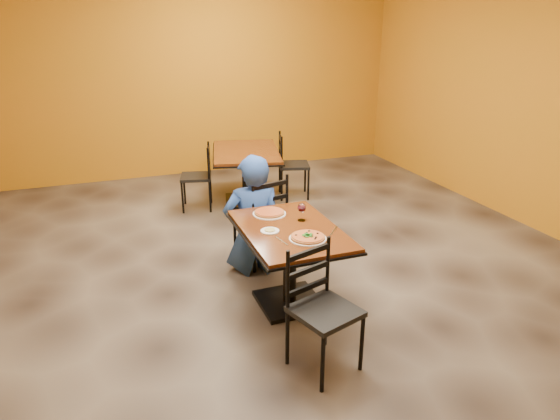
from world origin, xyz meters
name	(u,v)px	position (x,y,z in m)	size (l,w,h in m)	color
floor	(271,279)	(0.00, 0.00, 0.00)	(7.00, 8.00, 0.01)	black
wall_back	(188,82)	(0.00, 4.00, 1.50)	(7.00, 0.01, 3.00)	#B26A13
table_main	(290,248)	(0.00, -0.50, 0.56)	(0.83, 1.23, 0.75)	#5E280E
table_second	(246,164)	(0.43, 2.26, 0.56)	(1.20, 1.52, 0.75)	#5E280E
chair_main_near	(325,312)	(-0.08, -1.42, 0.47)	(0.43, 0.43, 0.95)	black
chair_main_far	(260,218)	(0.03, 0.44, 0.49)	(0.44, 0.44, 0.98)	black
chair_second_left	(196,177)	(-0.29, 2.26, 0.44)	(0.40, 0.40, 0.89)	black
chair_second_right	(294,165)	(1.14, 2.26, 0.47)	(0.42, 0.42, 0.93)	black
diner	(253,213)	(-0.09, 0.29, 0.61)	(0.61, 0.40, 1.22)	navy
plate_main	(308,239)	(0.05, -0.76, 0.76)	(0.31, 0.31, 0.01)	white
pizza_main	(308,237)	(0.05, -0.76, 0.77)	(0.28, 0.28, 0.02)	maroon
plate_far	(269,214)	(-0.06, -0.12, 0.76)	(0.31, 0.31, 0.01)	white
pizza_far	(269,212)	(-0.06, -0.12, 0.77)	(0.28, 0.28, 0.02)	orange
side_plate	(270,231)	(-0.19, -0.51, 0.76)	(0.16, 0.16, 0.01)	white
dip	(270,230)	(-0.19, -0.51, 0.76)	(0.09, 0.09, 0.01)	tan
wine_glass	(302,211)	(0.16, -0.37, 0.84)	(0.08, 0.08, 0.18)	white
fork	(282,241)	(-0.16, -0.73, 0.75)	(0.01, 0.19, 0.00)	silver
knife	(334,231)	(0.33, -0.68, 0.75)	(0.01, 0.21, 0.00)	silver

